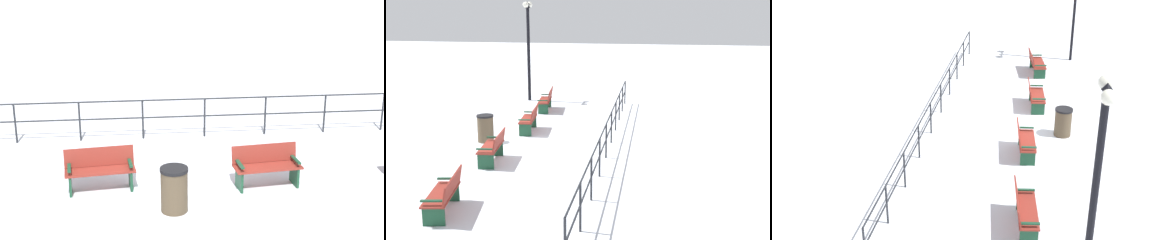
% 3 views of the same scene
% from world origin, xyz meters
% --- Properties ---
extents(ground_plane, '(80.00, 80.00, 0.00)m').
position_xyz_m(ground_plane, '(0.00, 0.00, 0.00)').
color(ground_plane, white).
rests_on(ground_plane, ground).
extents(bench_nearest, '(0.70, 1.61, 0.92)m').
position_xyz_m(bench_nearest, '(-0.01, -5.23, 0.48)').
color(bench_nearest, maroon).
rests_on(bench_nearest, ground).
extents(bench_second, '(0.67, 1.49, 0.87)m').
position_xyz_m(bench_second, '(-0.19, -1.75, 0.46)').
color(bench_second, maroon).
rests_on(bench_second, ground).
extents(bench_third, '(0.70, 1.47, 0.86)m').
position_xyz_m(bench_third, '(-0.03, 1.73, 0.45)').
color(bench_third, maroon).
rests_on(bench_third, ground).
extents(bench_fourth, '(0.81, 1.56, 0.85)m').
position_xyz_m(bench_fourth, '(-0.14, 5.21, 0.44)').
color(bench_fourth, maroon).
rests_on(bench_fourth, ground).
extents(lamppost_near, '(0.27, 0.92, 4.49)m').
position_xyz_m(lamppost_near, '(1.29, -7.32, 2.94)').
color(lamppost_near, black).
rests_on(lamppost_near, ground).
extents(waterfront_railing, '(0.05, 14.51, 1.05)m').
position_xyz_m(waterfront_railing, '(-3.16, 0.00, 0.70)').
color(waterfront_railing, '#26282D').
rests_on(waterfront_railing, ground).
extents(trash_bin, '(0.55, 0.55, 0.89)m').
position_xyz_m(trash_bin, '(0.92, -0.28, 0.45)').
color(trash_bin, brown).
rests_on(trash_bin, ground).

